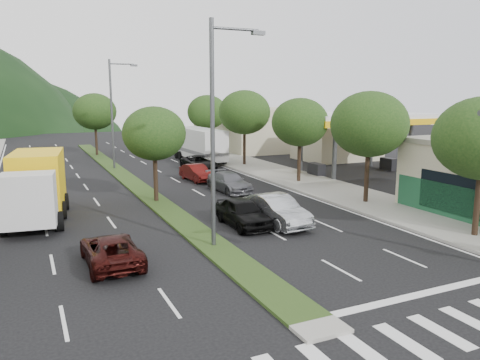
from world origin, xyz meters
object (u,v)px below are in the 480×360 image
tree_r_c (300,122)px  tree_r_d (244,112)px  car_queue_d (199,163)px  motorhome (200,144)px  streetlight_near (217,124)px  car_queue_b (229,182)px  tree_med_far (95,112)px  car_queue_c (197,173)px  tree_med_near (154,134)px  box_truck (37,189)px  tree_r_b (369,124)px  tree_r_e (207,112)px  car_queue_a (243,212)px  streetlight_mid (114,109)px  sedan_silver (276,210)px  suv_maroon (111,250)px

tree_r_c → tree_r_d: tree_r_d is taller
car_queue_d → motorhome: (1.99, 5.30, 1.15)m
streetlight_near → car_queue_b: streetlight_near is taller
tree_med_far → motorhome: 13.47m
streetlight_near → car_queue_c: (4.76, 16.20, -4.93)m
tree_med_near → box_truck: (-7.04, -1.37, -2.69)m
tree_med_far → streetlight_near: bearing=-89.7°
tree_r_b → car_queue_d: bearing=106.2°
tree_r_e → motorhome: 6.98m
car_queue_a → car_queue_b: size_ratio=0.94×
tree_r_e → tree_med_near: bearing=-118.6°
tree_r_d → tree_r_e: size_ratio=1.07×
tree_r_c → car_queue_a: tree_r_c is taller
tree_r_e → streetlight_near: 34.11m
tree_med_far → box_truck: bearing=-104.4°
tree_r_d → tree_med_far: bearing=130.6°
streetlight_mid → tree_med_near: bearing=-90.8°
motorhome → car_queue_b: bearing=-104.2°
tree_med_far → car_queue_a: 33.78m
tree_r_b → tree_med_far: 34.18m
tree_r_e → car_queue_d: tree_r_e is taller
tree_r_b → sedan_silver: bearing=-165.8°
tree_r_c → motorhome: bearing=101.7°
motorhome → tree_r_c: bearing=-80.2°
sedan_silver → streetlight_near: bearing=-156.1°
tree_med_far → streetlight_near: (0.21, -36.00, 0.58)m
streetlight_mid → car_queue_b: (5.46, -13.80, -4.91)m
tree_r_c → motorhome: 15.09m
streetlight_near → suv_maroon: (-4.81, -0.32, -4.96)m
streetlight_near → car_queue_a: streetlight_near is taller
suv_maroon → streetlight_near: bearing=-176.5°
streetlight_near → streetlight_mid: size_ratio=1.00×
tree_r_c → tree_med_near: 12.17m
motorhome → car_queue_d: bearing=-112.5°
car_queue_a → car_queue_b: (3.00, 8.60, -0.07)m
tree_r_c → car_queue_b: size_ratio=1.40×
tree_r_e → car_queue_b: bearing=-106.9°
tree_med_far → sedan_silver: bearing=-82.6°
car_queue_b → car_queue_c: car_queue_b is taller
sedan_silver → tree_r_c: bearing=50.1°
motorhome → tree_r_e: bearing=59.5°
tree_r_d → streetlight_mid: (-11.79, 3.00, 0.40)m
tree_med_near → car_queue_d: (7.01, 11.20, -3.76)m
tree_med_near → car_queue_a: 8.69m
sedan_silver → car_queue_c: (0.55, 14.11, -0.13)m
tree_med_far → streetlight_near: streetlight_near is taller
car_queue_a → motorhome: 24.75m
tree_med_far → streetlight_mid: 11.02m
suv_maroon → streetlight_mid: bearing=-101.0°
box_truck → tree_r_c: bearing=-162.0°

